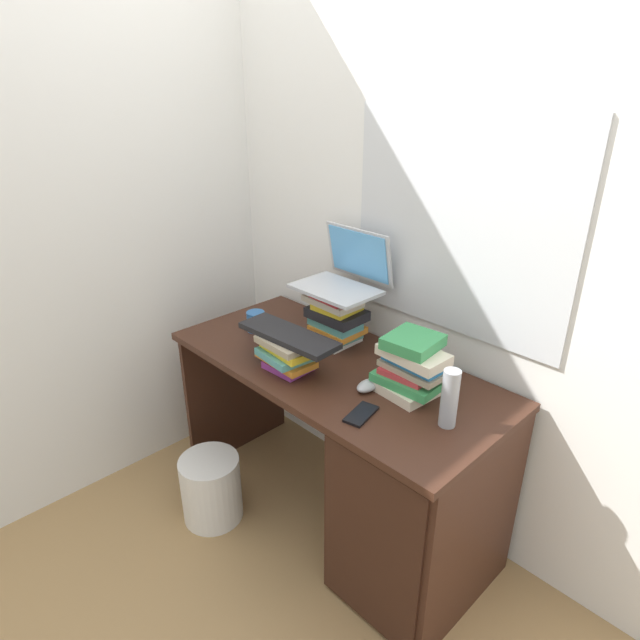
{
  "coord_description": "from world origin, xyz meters",
  "views": [
    {
      "loc": [
        1.3,
        -1.33,
        1.82
      ],
      "look_at": [
        -0.06,
        -0.02,
        0.95
      ],
      "focal_mm": 30.27,
      "sensor_mm": 36.0,
      "label": 1
    }
  ],
  "objects_px": {
    "mug": "(256,321)",
    "book_stack_side": "(412,366)",
    "water_bottle": "(450,398)",
    "wastebasket": "(211,488)",
    "laptop": "(345,274)",
    "book_stack_keyboard_riser": "(288,352)",
    "cell_phone": "(361,414)",
    "computer_mouse": "(368,385)",
    "keyboard": "(289,335)",
    "book_stack_tall": "(336,317)",
    "desk": "(396,481)"
  },
  "relations": [
    {
      "from": "desk",
      "to": "water_bottle",
      "type": "relative_size",
      "value": 6.9
    },
    {
      "from": "computer_mouse",
      "to": "cell_phone",
      "type": "bearing_deg",
      "value": -56.81
    },
    {
      "from": "water_bottle",
      "to": "cell_phone",
      "type": "xyz_separation_m",
      "value": [
        -0.23,
        -0.16,
        -0.1
      ]
    },
    {
      "from": "computer_mouse",
      "to": "water_bottle",
      "type": "height_order",
      "value": "water_bottle"
    },
    {
      "from": "laptop",
      "to": "computer_mouse",
      "type": "height_order",
      "value": "laptop"
    },
    {
      "from": "book_stack_keyboard_riser",
      "to": "cell_phone",
      "type": "bearing_deg",
      "value": -4.72
    },
    {
      "from": "book_stack_side",
      "to": "mug",
      "type": "relative_size",
      "value": 2.17
    },
    {
      "from": "book_stack_tall",
      "to": "computer_mouse",
      "type": "distance_m",
      "value": 0.41
    },
    {
      "from": "desk",
      "to": "computer_mouse",
      "type": "distance_m",
      "value": 0.39
    },
    {
      "from": "laptop",
      "to": "mug",
      "type": "height_order",
      "value": "laptop"
    },
    {
      "from": "computer_mouse",
      "to": "cell_phone",
      "type": "distance_m",
      "value": 0.17
    },
    {
      "from": "mug",
      "to": "book_stack_side",
      "type": "bearing_deg",
      "value": 5.94
    },
    {
      "from": "book_stack_keyboard_riser",
      "to": "wastebasket",
      "type": "height_order",
      "value": "book_stack_keyboard_riser"
    },
    {
      "from": "laptop",
      "to": "keyboard",
      "type": "relative_size",
      "value": 0.81
    },
    {
      "from": "desk",
      "to": "book_stack_tall",
      "type": "relative_size",
      "value": 5.61
    },
    {
      "from": "book_stack_keyboard_riser",
      "to": "book_stack_tall",
      "type": "bearing_deg",
      "value": 95.41
    },
    {
      "from": "desk",
      "to": "book_stack_side",
      "type": "height_order",
      "value": "book_stack_side"
    },
    {
      "from": "book_stack_tall",
      "to": "cell_phone",
      "type": "height_order",
      "value": "book_stack_tall"
    },
    {
      "from": "book_stack_side",
      "to": "keyboard",
      "type": "relative_size",
      "value": 0.61
    },
    {
      "from": "mug",
      "to": "book_stack_tall",
      "type": "bearing_deg",
      "value": 27.4
    },
    {
      "from": "computer_mouse",
      "to": "book_stack_keyboard_riser",
      "type": "bearing_deg",
      "value": -161.85
    },
    {
      "from": "laptop",
      "to": "cell_phone",
      "type": "height_order",
      "value": "laptop"
    },
    {
      "from": "desk",
      "to": "book_stack_keyboard_riser",
      "type": "xyz_separation_m",
      "value": [
        -0.46,
        -0.13,
        0.42
      ]
    },
    {
      "from": "water_bottle",
      "to": "book_stack_side",
      "type": "bearing_deg",
      "value": 160.4
    },
    {
      "from": "laptop",
      "to": "water_bottle",
      "type": "xyz_separation_m",
      "value": [
        0.67,
        -0.22,
        -0.19
      ]
    },
    {
      "from": "keyboard",
      "to": "wastebasket",
      "type": "relative_size",
      "value": 1.37
    },
    {
      "from": "cell_phone",
      "to": "wastebasket",
      "type": "bearing_deg",
      "value": -174.73
    },
    {
      "from": "book_stack_side",
      "to": "desk",
      "type": "bearing_deg",
      "value": -72.33
    },
    {
      "from": "mug",
      "to": "computer_mouse",
      "type": "bearing_deg",
      "value": -1.31
    },
    {
      "from": "cell_phone",
      "to": "computer_mouse",
      "type": "bearing_deg",
      "value": 110.92
    },
    {
      "from": "book_stack_side",
      "to": "water_bottle",
      "type": "relative_size",
      "value": 1.26
    },
    {
      "from": "laptop",
      "to": "water_bottle",
      "type": "relative_size",
      "value": 1.68
    },
    {
      "from": "keyboard",
      "to": "computer_mouse",
      "type": "xyz_separation_m",
      "value": [
        0.32,
        0.1,
        -0.12
      ]
    },
    {
      "from": "water_bottle",
      "to": "wastebasket",
      "type": "bearing_deg",
      "value": -157.42
    },
    {
      "from": "mug",
      "to": "laptop",
      "type": "bearing_deg",
      "value": 34.49
    },
    {
      "from": "laptop",
      "to": "mug",
      "type": "distance_m",
      "value": 0.47
    },
    {
      "from": "desk",
      "to": "computer_mouse",
      "type": "relative_size",
      "value": 13.42
    },
    {
      "from": "book_stack_keyboard_riser",
      "to": "keyboard",
      "type": "relative_size",
      "value": 0.6
    },
    {
      "from": "desk",
      "to": "laptop",
      "type": "height_order",
      "value": "laptop"
    },
    {
      "from": "keyboard",
      "to": "water_bottle",
      "type": "xyz_separation_m",
      "value": [
        0.64,
        0.12,
        -0.04
      ]
    },
    {
      "from": "book_stack_tall",
      "to": "mug",
      "type": "xyz_separation_m",
      "value": [
        -0.33,
        -0.17,
        -0.07
      ]
    },
    {
      "from": "book_stack_tall",
      "to": "water_bottle",
      "type": "bearing_deg",
      "value": -13.58
    },
    {
      "from": "book_stack_tall",
      "to": "laptop",
      "type": "xyz_separation_m",
      "value": [
        -0.0,
        0.05,
        0.18
      ]
    },
    {
      "from": "mug",
      "to": "cell_phone",
      "type": "xyz_separation_m",
      "value": [
        0.76,
        -0.15,
        -0.04
      ]
    },
    {
      "from": "laptop",
      "to": "wastebasket",
      "type": "xyz_separation_m",
      "value": [
        -0.23,
        -0.59,
        -0.91
      ]
    },
    {
      "from": "water_bottle",
      "to": "book_stack_keyboard_riser",
      "type": "bearing_deg",
      "value": -168.66
    },
    {
      "from": "book_stack_keyboard_riser",
      "to": "computer_mouse",
      "type": "relative_size",
      "value": 2.42
    },
    {
      "from": "book_stack_side",
      "to": "laptop",
      "type": "relative_size",
      "value": 0.75
    },
    {
      "from": "book_stack_keyboard_riser",
      "to": "laptop",
      "type": "distance_m",
      "value": 0.41
    },
    {
      "from": "water_bottle",
      "to": "wastebasket",
      "type": "xyz_separation_m",
      "value": [
        -0.9,
        -0.37,
        -0.72
      ]
    }
  ]
}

